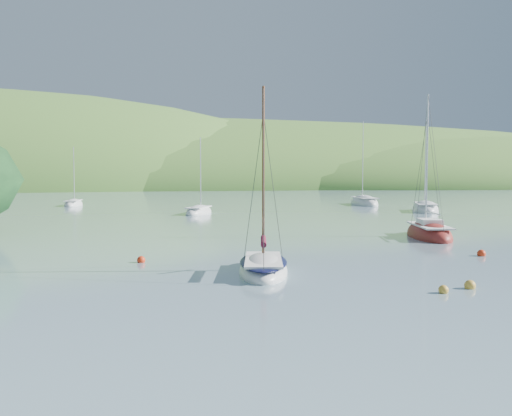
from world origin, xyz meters
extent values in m
plane|color=gray|center=(0.00, 0.00, 0.00)|extent=(700.00, 700.00, 0.00)
ellipsoid|color=#34752C|center=(0.00, 170.00, 0.00)|extent=(440.00, 110.00, 44.00)
ellipsoid|color=#34752C|center=(90.00, 160.00, 0.00)|extent=(240.00, 100.00, 34.00)
ellipsoid|color=white|center=(-1.84, 4.86, 0.10)|extent=(3.20, 6.19, 1.44)
cube|color=white|center=(-1.87, 4.74, 0.62)|extent=(2.43, 4.81, 0.10)
cylinder|color=brown|center=(-1.71, 5.55, 4.51)|extent=(0.12, 0.12, 7.85)
ellipsoid|color=#0D1035|center=(-1.84, 4.86, 0.52)|extent=(3.15, 6.12, 0.25)
cylinder|color=maroon|center=(-1.97, 4.16, 1.53)|extent=(0.75, 2.82, 0.24)
ellipsoid|color=maroon|center=(12.11, 16.51, 0.14)|extent=(4.03, 7.70, 2.02)
cube|color=white|center=(12.08, 16.37, 0.86)|extent=(3.05, 5.99, 0.10)
cylinder|color=silver|center=(12.30, 17.37, 5.40)|extent=(0.12, 0.12, 9.17)
cube|color=white|center=(12.08, 16.37, 1.10)|extent=(1.78, 2.30, 0.42)
cylinder|color=silver|center=(11.92, 15.65, 1.77)|extent=(0.84, 3.46, 0.09)
ellipsoid|color=white|center=(-1.89, 41.73, 0.12)|extent=(4.36, 6.74, 1.74)
cube|color=white|center=(-1.93, 41.61, 0.74)|extent=(3.32, 5.23, 0.10)
cylinder|color=silver|center=(-1.62, 42.45, 4.52)|extent=(0.12, 0.12, 7.63)
ellipsoid|color=white|center=(22.09, 54.99, 0.17)|extent=(4.07, 9.14, 2.40)
cube|color=white|center=(22.07, 54.81, 1.01)|extent=(3.07, 7.12, 0.10)
cylinder|color=silver|center=(22.21, 56.04, 6.28)|extent=(0.12, 0.12, 10.62)
ellipsoid|color=white|center=(-17.39, 59.76, 0.12)|extent=(2.50, 6.19, 1.66)
cube|color=white|center=(-17.39, 59.64, 0.71)|extent=(1.88, 4.82, 0.10)
cylinder|color=silver|center=(-17.34, 60.49, 4.31)|extent=(0.12, 0.12, 7.29)
ellipsoid|color=white|center=(24.17, 41.02, 0.16)|extent=(5.60, 8.57, 2.21)
cube|color=white|center=(24.12, 40.87, 0.93)|extent=(4.28, 6.65, 0.10)
cylinder|color=silver|center=(24.53, 41.92, 5.75)|extent=(0.12, 0.12, 9.71)
sphere|color=gold|center=(5.44, 0.05, 0.12)|extent=(0.44, 0.44, 0.44)
sphere|color=#F04B43|center=(-2.22, 3.00, 0.12)|extent=(0.47, 0.47, 0.47)
sphere|color=red|center=(10.78, 7.90, 0.12)|extent=(0.46, 0.46, 0.46)
sphere|color=red|center=(-7.33, 8.88, 0.12)|extent=(0.42, 0.42, 0.42)
sphere|color=gold|center=(4.00, -0.54, 0.12)|extent=(0.38, 0.38, 0.38)
camera|label=1|loc=(-6.65, -20.09, 4.54)|focal=40.00mm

